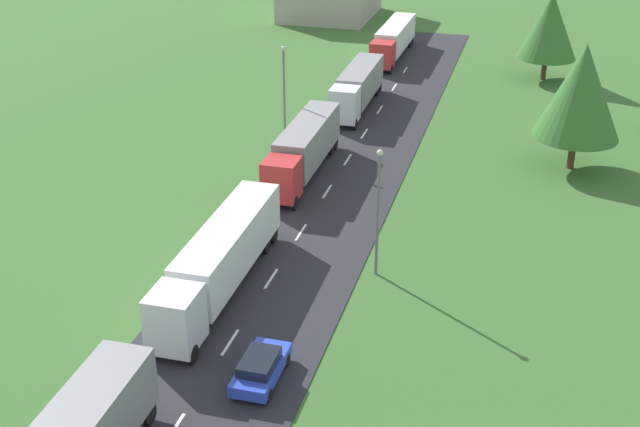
{
  "coord_description": "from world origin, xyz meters",
  "views": [
    {
      "loc": [
        13.99,
        -8.23,
        25.04
      ],
      "look_at": [
        1.02,
        38.65,
        1.07
      ],
      "focal_mm": 45.62,
      "sensor_mm": 36.0,
      "label": 1
    }
  ],
  "objects_px": {
    "truck_fifth": "(394,39)",
    "truck_second": "(220,258)",
    "lamppost_third": "(284,91)",
    "truck_third": "(304,148)",
    "tree_maple": "(581,91)",
    "tree_oak": "(549,26)",
    "truck_fourth": "(357,86)",
    "car_third": "(260,367)",
    "lamppost_second": "(378,207)"
  },
  "relations": [
    {
      "from": "tree_oak",
      "to": "tree_maple",
      "type": "bearing_deg",
      "value": -83.44
    },
    {
      "from": "truck_second",
      "to": "tree_oak",
      "type": "distance_m",
      "value": 51.31
    },
    {
      "from": "lamppost_third",
      "to": "tree_maple",
      "type": "distance_m",
      "value": 23.21
    },
    {
      "from": "truck_second",
      "to": "car_third",
      "type": "distance_m",
      "value": 9.0
    },
    {
      "from": "car_third",
      "to": "lamppost_second",
      "type": "relative_size",
      "value": 0.52
    },
    {
      "from": "truck_fifth",
      "to": "car_third",
      "type": "distance_m",
      "value": 60.33
    },
    {
      "from": "lamppost_third",
      "to": "lamppost_second",
      "type": "bearing_deg",
      "value": -58.09
    },
    {
      "from": "truck_fourth",
      "to": "tree_maple",
      "type": "height_order",
      "value": "tree_maple"
    },
    {
      "from": "car_third",
      "to": "tree_maple",
      "type": "height_order",
      "value": "tree_maple"
    },
    {
      "from": "car_third",
      "to": "tree_oak",
      "type": "bearing_deg",
      "value": 77.97
    },
    {
      "from": "lamppost_second",
      "to": "tree_oak",
      "type": "xyz_separation_m",
      "value": [
        8.6,
        44.03,
        1.13
      ]
    },
    {
      "from": "truck_second",
      "to": "lamppost_third",
      "type": "relative_size",
      "value": 1.78
    },
    {
      "from": "truck_fourth",
      "to": "car_third",
      "type": "bearing_deg",
      "value": -83.38
    },
    {
      "from": "lamppost_third",
      "to": "tree_oak",
      "type": "relative_size",
      "value": 0.94
    },
    {
      "from": "car_third",
      "to": "lamppost_third",
      "type": "distance_m",
      "value": 32.01
    },
    {
      "from": "lamppost_second",
      "to": "lamppost_third",
      "type": "xyz_separation_m",
      "value": [
        -11.78,
        18.91,
        0.17
      ]
    },
    {
      "from": "truck_second",
      "to": "truck_fifth",
      "type": "xyz_separation_m",
      "value": [
        0.02,
        52.72,
        -0.09
      ]
    },
    {
      "from": "truck_third",
      "to": "truck_fourth",
      "type": "height_order",
      "value": "truck_third"
    },
    {
      "from": "truck_third",
      "to": "lamppost_third",
      "type": "relative_size",
      "value": 1.58
    },
    {
      "from": "lamppost_third",
      "to": "tree_oak",
      "type": "xyz_separation_m",
      "value": [
        20.38,
        25.12,
        0.96
      ]
    },
    {
      "from": "car_third",
      "to": "lamppost_third",
      "type": "relative_size",
      "value": 0.5
    },
    {
      "from": "truck_fifth",
      "to": "tree_oak",
      "type": "xyz_separation_m",
      "value": [
        16.82,
        -4.38,
        3.53
      ]
    },
    {
      "from": "truck_fifth",
      "to": "lamppost_second",
      "type": "distance_m",
      "value": 49.16
    },
    {
      "from": "tree_oak",
      "to": "truck_third",
      "type": "bearing_deg",
      "value": -119.11
    },
    {
      "from": "truck_fourth",
      "to": "lamppost_second",
      "type": "distance_m",
      "value": 30.89
    },
    {
      "from": "truck_second",
      "to": "lamppost_second",
      "type": "height_order",
      "value": "lamppost_second"
    },
    {
      "from": "car_third",
      "to": "tree_oak",
      "type": "relative_size",
      "value": 0.47
    },
    {
      "from": "lamppost_second",
      "to": "lamppost_third",
      "type": "height_order",
      "value": "lamppost_third"
    },
    {
      "from": "truck_second",
      "to": "truck_third",
      "type": "relative_size",
      "value": 1.13
    },
    {
      "from": "tree_maple",
      "to": "lamppost_third",
      "type": "bearing_deg",
      "value": -176.9
    },
    {
      "from": "lamppost_third",
      "to": "tree_maple",
      "type": "height_order",
      "value": "tree_maple"
    },
    {
      "from": "lamppost_second",
      "to": "tree_maple",
      "type": "distance_m",
      "value": 23.2
    },
    {
      "from": "truck_fifth",
      "to": "truck_second",
      "type": "bearing_deg",
      "value": -90.02
    },
    {
      "from": "truck_third",
      "to": "lamppost_third",
      "type": "xyz_separation_m",
      "value": [
        -3.29,
        5.57,
        2.47
      ]
    },
    {
      "from": "truck_third",
      "to": "car_third",
      "type": "bearing_deg",
      "value": -78.26
    },
    {
      "from": "tree_oak",
      "to": "tree_maple",
      "type": "relative_size",
      "value": 0.91
    },
    {
      "from": "truck_fourth",
      "to": "tree_oak",
      "type": "height_order",
      "value": "tree_oak"
    },
    {
      "from": "truck_third",
      "to": "tree_maple",
      "type": "height_order",
      "value": "tree_maple"
    },
    {
      "from": "truck_second",
      "to": "truck_third",
      "type": "bearing_deg",
      "value": 90.8
    },
    {
      "from": "truck_fifth",
      "to": "lamppost_third",
      "type": "height_order",
      "value": "lamppost_third"
    },
    {
      "from": "truck_second",
      "to": "car_third",
      "type": "relative_size",
      "value": 3.55
    },
    {
      "from": "tree_maple",
      "to": "truck_fifth",
      "type": "bearing_deg",
      "value": 124.71
    },
    {
      "from": "truck_fourth",
      "to": "car_third",
      "type": "distance_m",
      "value": 41.72
    },
    {
      "from": "truck_third",
      "to": "tree_maple",
      "type": "xyz_separation_m",
      "value": [
        19.83,
        6.82,
        4.02
      ]
    },
    {
      "from": "truck_fifth",
      "to": "tree_maple",
      "type": "distance_m",
      "value": 34.6
    },
    {
      "from": "truck_fifth",
      "to": "car_third",
      "type": "bearing_deg",
      "value": -85.3
    },
    {
      "from": "truck_second",
      "to": "tree_maple",
      "type": "distance_m",
      "value": 31.61
    },
    {
      "from": "truck_fourth",
      "to": "tree_oak",
      "type": "xyz_separation_m",
      "value": [
        16.69,
        14.31,
        3.47
      ]
    },
    {
      "from": "truck_third",
      "to": "lamppost_third",
      "type": "bearing_deg",
      "value": 120.58
    },
    {
      "from": "truck_fourth",
      "to": "tree_maple",
      "type": "distance_m",
      "value": 22.03
    }
  ]
}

